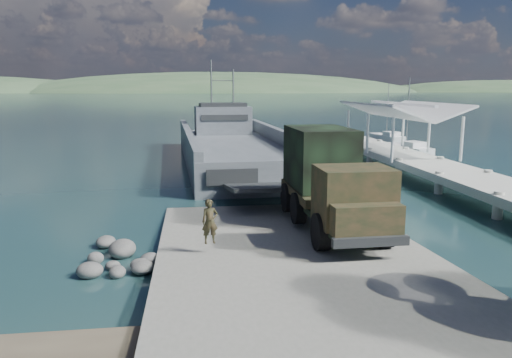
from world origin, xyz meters
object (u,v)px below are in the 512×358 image
(military_truck, at_px, (330,179))
(soldier, at_px, (210,232))
(landing_craft, at_px, (235,153))
(sailboat_far, at_px, (387,138))
(sailboat_near, at_px, (407,150))
(pier, at_px, (404,150))

(military_truck, bearing_deg, soldier, -150.97)
(landing_craft, relative_size, sailboat_far, 4.79)
(soldier, xyz_separation_m, sailboat_far, (23.04, 40.06, -0.94))
(landing_craft, height_order, soldier, landing_craft)
(sailboat_near, xyz_separation_m, sailboat_far, (2.57, 11.34, -0.03))
(pier, xyz_separation_m, military_truck, (-10.77, -16.54, 0.97))
(landing_craft, distance_m, military_truck, 22.32)
(landing_craft, height_order, sailboat_near, landing_craft)
(pier, distance_m, landing_craft, 14.03)
(landing_craft, relative_size, soldier, 20.73)
(landing_craft, distance_m, soldier, 25.41)
(pier, relative_size, sailboat_far, 6.23)
(landing_craft, height_order, sailboat_far, landing_craft)
(soldier, relative_size, sailboat_near, 0.22)
(pier, bearing_deg, sailboat_far, 71.19)
(pier, bearing_deg, landing_craft, 156.39)
(soldier, xyz_separation_m, sailboat_near, (20.46, 28.72, -0.91))
(landing_craft, bearing_deg, sailboat_near, 9.15)
(sailboat_near, bearing_deg, military_truck, -134.18)
(landing_craft, distance_m, sailboat_far, 24.77)
(pier, xyz_separation_m, sailboat_near, (4.40, 9.13, -1.20))
(soldier, relative_size, sailboat_far, 0.23)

